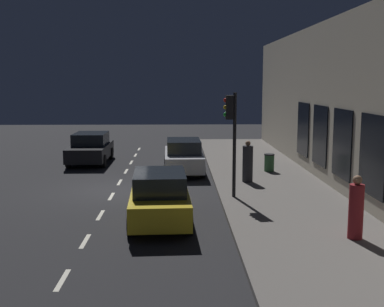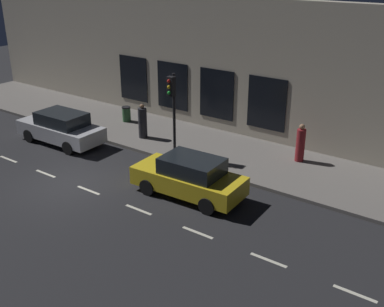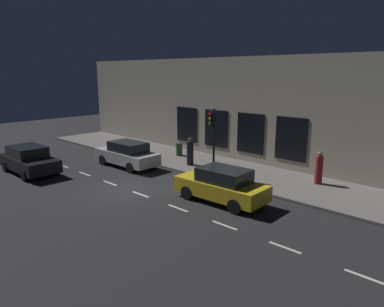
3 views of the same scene
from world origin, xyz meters
The scene contains 11 objects.
ground_plane centered at (0.00, 0.00, 0.00)m, with size 60.00×60.00×0.00m, color #232326.
sidewalk centered at (6.25, 0.00, 0.07)m, with size 4.50×32.00×0.15m.
building_facade centered at (8.80, 0.00, 3.35)m, with size 0.65×32.00×6.72m.
lane_centre_line centered at (0.00, -1.00, 0.00)m, with size 0.12×27.20×0.01m.
traffic_light centered at (4.38, -1.78, 2.80)m, with size 0.47×0.32×3.73m.
parked_car_0 centered at (1.94, -4.45, 0.79)m, with size 1.96×4.36×1.58m.
parked_car_1 centered at (2.75, 3.79, 0.79)m, with size 1.91×4.54×1.58m.
parked_car_2 centered at (-2.11, 6.69, 0.79)m, with size 1.97×4.40×1.58m.
pedestrian_0 centered at (7.16, -6.60, 0.93)m, with size 0.52×0.52×1.69m.
pedestrian_1 centered at (5.36, 0.86, 0.93)m, with size 0.60×0.60×1.71m.
trash_bin centered at (6.70, 3.21, 0.56)m, with size 0.47×0.47×0.81m.
Camera 1 is at (2.52, -18.94, 4.24)m, focal length 45.87 mm.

